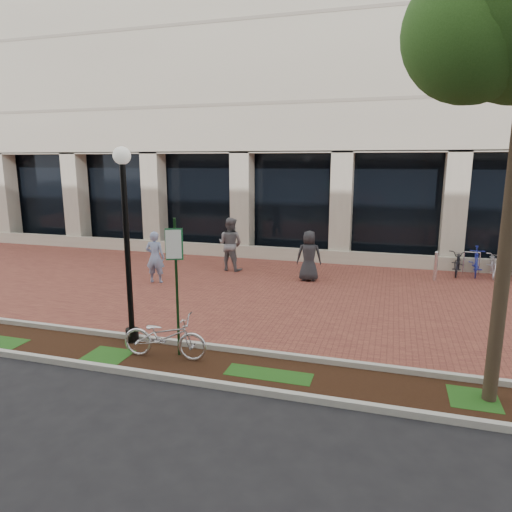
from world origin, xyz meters
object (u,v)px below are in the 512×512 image
(pedestrian_left, at_px, (155,257))
(pedestrian_mid, at_px, (230,244))
(parking_sign, at_px, (176,272))
(pedestrian_right, at_px, (309,256))
(bike_rack_cluster, at_px, (502,263))
(lamppost, at_px, (126,235))
(bollard, at_px, (436,266))
(locked_bicycle, at_px, (165,336))

(pedestrian_left, distance_m, pedestrian_mid, 2.89)
(parking_sign, xyz_separation_m, pedestrian_right, (1.45, 6.60, -0.92))
(parking_sign, bearing_deg, pedestrian_right, 54.86)
(bike_rack_cluster, bearing_deg, lamppost, -131.62)
(pedestrian_right, bearing_deg, parking_sign, 68.82)
(parking_sign, height_order, pedestrian_mid, parking_sign)
(lamppost, xyz_separation_m, pedestrian_right, (2.74, 6.23, -1.51))
(bollard, bearing_deg, bike_rack_cluster, 28.07)
(lamppost, distance_m, pedestrian_left, 5.20)
(lamppost, distance_m, pedestrian_mid, 7.04)
(lamppost, relative_size, pedestrian_right, 2.49)
(bike_rack_cluster, bearing_deg, parking_sign, -125.96)
(pedestrian_left, relative_size, bollard, 1.68)
(lamppost, bearing_deg, pedestrian_left, 113.05)
(pedestrian_mid, xyz_separation_m, pedestrian_right, (2.96, -0.66, -0.12))
(pedestrian_right, bearing_deg, locked_bicycle, 67.53)
(bollard, bearing_deg, parking_sign, -124.84)
(lamppost, relative_size, bike_rack_cluster, 1.19)
(pedestrian_left, height_order, pedestrian_mid, pedestrian_mid)
(pedestrian_mid, bearing_deg, locked_bicycle, 110.21)
(lamppost, height_order, pedestrian_left, lamppost)
(pedestrian_mid, bearing_deg, pedestrian_left, 63.53)
(pedestrian_left, xyz_separation_m, pedestrian_right, (4.68, 1.65, -0.01))
(pedestrian_left, relative_size, pedestrian_mid, 0.88)
(pedestrian_right, relative_size, bike_rack_cluster, 0.48)
(pedestrian_mid, height_order, bike_rack_cluster, pedestrian_mid)
(pedestrian_right, xyz_separation_m, bike_rack_cluster, (6.16, 2.36, -0.36))
(lamppost, xyz_separation_m, locked_bicycle, (1.09, -0.55, -1.89))
(bollard, bearing_deg, locked_bicycle, -125.19)
(lamppost, distance_m, bike_rack_cluster, 12.51)
(lamppost, height_order, bike_rack_cluster, lamppost)
(parking_sign, height_order, bollard, parking_sign)
(bollard, xyz_separation_m, bike_rack_cluster, (2.18, 1.16, -0.04))
(pedestrian_left, bearing_deg, locked_bicycle, 112.34)
(lamppost, relative_size, pedestrian_mid, 2.17)
(bike_rack_cluster, bearing_deg, bollard, -147.56)
(bike_rack_cluster, bearing_deg, pedestrian_left, -155.31)
(parking_sign, relative_size, bike_rack_cluster, 0.80)
(pedestrian_right, bearing_deg, pedestrian_mid, -21.41)
(locked_bicycle, xyz_separation_m, bollard, (5.63, 7.98, 0.05))
(pedestrian_mid, bearing_deg, parking_sign, 112.00)
(lamppost, distance_m, locked_bicycle, 2.25)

